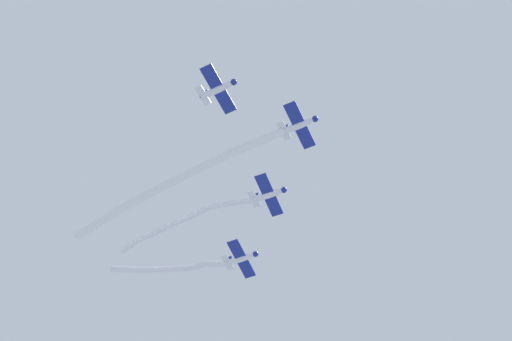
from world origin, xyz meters
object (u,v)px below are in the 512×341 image
at_px(airplane_right_wing, 218,89).
at_px(airplane_slot, 241,259).
at_px(airplane_left_wing, 269,195).
at_px(airplane_lead, 299,125).

bearing_deg(airplane_right_wing, airplane_slot, 110.30).
bearing_deg(airplane_left_wing, airplane_right_wing, -91.44).
bearing_deg(airplane_lead, airplane_slot, 133.94).
relative_size(airplane_lead, airplane_right_wing, 1.01).
bearing_deg(airplane_slot, airplane_lead, -48.56).
xyz_separation_m(airplane_lead, airplane_right_wing, (9.03, 3.26, 0.30)).
height_order(airplane_right_wing, airplane_slot, airplane_right_wing).
bearing_deg(airplane_slot, airplane_right_wing, -73.84).
height_order(airplane_left_wing, airplane_slot, airplane_left_wing).
distance_m(airplane_left_wing, airplane_slot, 9.60).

